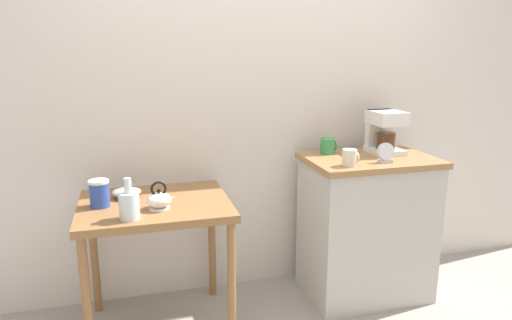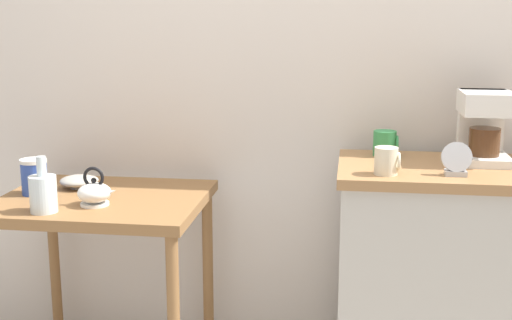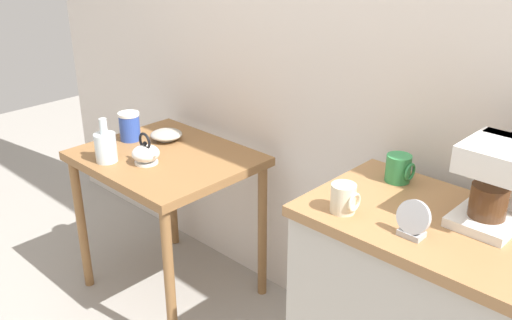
{
  "view_description": "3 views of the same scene",
  "coord_description": "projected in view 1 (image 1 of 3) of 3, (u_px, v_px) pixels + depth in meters",
  "views": [
    {
      "loc": [
        -0.78,
        -2.38,
        1.52
      ],
      "look_at": [
        -0.12,
        -0.03,
        0.93
      ],
      "focal_mm": 32.64,
      "sensor_mm": 36.0,
      "label": 1
    },
    {
      "loc": [
        0.26,
        -2.41,
        1.41
      ],
      "look_at": [
        -0.08,
        -0.02,
        0.9
      ],
      "focal_mm": 47.61,
      "sensor_mm": 36.0,
      "label": 2
    },
    {
      "loc": [
        1.26,
        -1.45,
        1.74
      ],
      "look_at": [
        -0.04,
        -0.09,
        0.92
      ],
      "focal_mm": 39.55,
      "sensor_mm": 36.0,
      "label": 3
    }
  ],
  "objects": [
    {
      "name": "kitchen_counter",
      "position": [
        366.0,
        227.0,
        2.86
      ],
      "size": [
        0.76,
        0.52,
        0.88
      ],
      "color": "#BCB7AD",
      "rests_on": "ground_plane"
    },
    {
      "name": "teakettle",
      "position": [
        159.0,
        200.0,
        2.3
      ],
      "size": [
        0.15,
        0.12,
        0.14
      ],
      "color": "white",
      "rests_on": "wooden_table"
    },
    {
      "name": "canister_enamel",
      "position": [
        99.0,
        193.0,
        2.33
      ],
      "size": [
        0.1,
        0.1,
        0.14
      ],
      "color": "#2D4CAD",
      "rests_on": "wooden_table"
    },
    {
      "name": "bowl_stoneware",
      "position": [
        127.0,
        192.0,
        2.48
      ],
      "size": [
        0.15,
        0.15,
        0.05
      ],
      "color": "#9E998C",
      "rests_on": "wooden_table"
    },
    {
      "name": "back_wall",
      "position": [
        272.0,
        67.0,
        2.87
      ],
      "size": [
        4.4,
        0.1,
        2.8
      ],
      "primitive_type": "cube",
      "color": "silver",
      "rests_on": "ground_plane"
    },
    {
      "name": "glass_carafe_vase",
      "position": [
        129.0,
        205.0,
        2.16
      ],
      "size": [
        0.1,
        0.1,
        0.2
      ],
      "color": "silver",
      "rests_on": "wooden_table"
    },
    {
      "name": "table_clock",
      "position": [
        386.0,
        154.0,
        2.62
      ],
      "size": [
        0.1,
        0.05,
        0.11
      ],
      "color": "#B2B5BA",
      "rests_on": "kitchen_counter"
    },
    {
      "name": "wooden_table",
      "position": [
        156.0,
        220.0,
        2.44
      ],
      "size": [
        0.77,
        0.64,
        0.74
      ],
      "color": "olive",
      "rests_on": "ground_plane"
    },
    {
      "name": "mug_tall_green",
      "position": [
        328.0,
        146.0,
        2.84
      ],
      "size": [
        0.09,
        0.09,
        0.1
      ],
      "color": "#338C4C",
      "rests_on": "kitchen_counter"
    },
    {
      "name": "ground_plane",
      "position": [
        274.0,
        307.0,
        2.79
      ],
      "size": [
        8.0,
        8.0,
        0.0
      ],
      "primitive_type": "plane",
      "color": "gray"
    },
    {
      "name": "mug_small_cream",
      "position": [
        350.0,
        158.0,
        2.54
      ],
      "size": [
        0.09,
        0.08,
        0.09
      ],
      "color": "beige",
      "rests_on": "kitchen_counter"
    },
    {
      "name": "coffee_maker",
      "position": [
        384.0,
        130.0,
        2.86
      ],
      "size": [
        0.18,
        0.22,
        0.26
      ],
      "color": "white",
      "rests_on": "kitchen_counter"
    }
  ]
}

